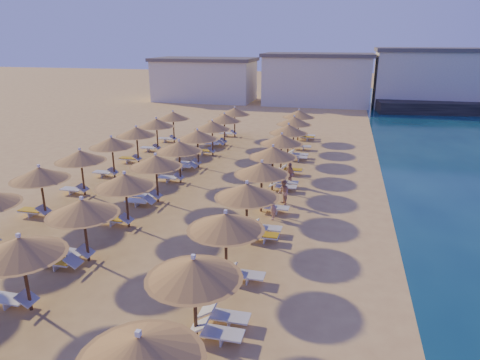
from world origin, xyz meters
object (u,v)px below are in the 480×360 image
(beachgoer_b, at_px, (283,192))
(beachgoer_c, at_px, (290,174))
(beachgoer_a, at_px, (273,206))
(parasol_row_west, at_px, (156,162))
(parasol_row_east, at_px, (262,169))

(beachgoer_b, xyz_separation_m, beachgoer_c, (-0.10, 3.54, 0.03))
(beachgoer_a, bearing_deg, parasol_row_west, -102.74)
(beachgoer_c, bearing_deg, beachgoer_a, -44.56)
(parasol_row_west, bearing_deg, beachgoer_a, -7.33)
(parasol_row_west, relative_size, beachgoer_c, 25.09)
(beachgoer_a, bearing_deg, parasol_row_east, -143.64)
(parasol_row_west, distance_m, beachgoer_a, 7.34)
(parasol_row_east, height_order, beachgoer_c, parasol_row_east)
(parasol_row_east, height_order, beachgoer_a, parasol_row_east)
(beachgoer_a, height_order, beachgoer_c, beachgoer_c)
(parasol_row_east, relative_size, beachgoer_a, 25.78)
(parasol_row_east, relative_size, parasol_row_west, 1.00)
(beachgoer_a, bearing_deg, beachgoer_b, 168.33)
(beachgoer_a, distance_m, beachgoer_c, 5.74)
(beachgoer_b, height_order, beachgoer_c, beachgoer_c)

